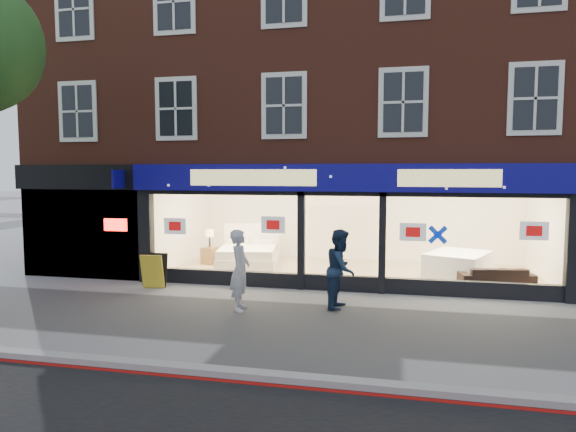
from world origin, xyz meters
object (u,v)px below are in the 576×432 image
(display_bed, at_px, (248,255))
(mattress_stack, at_px, (458,265))
(sofa, at_px, (496,277))
(pedestrian_blue, at_px, (341,269))
(pedestrian_grey, at_px, (240,270))
(a_board, at_px, (154,271))

(display_bed, xyz_separation_m, mattress_stack, (6.33, -0.49, 0.01))
(sofa, bearing_deg, pedestrian_blue, 23.30)
(mattress_stack, bearing_deg, display_bed, 175.59)
(pedestrian_grey, height_order, pedestrian_blue, pedestrian_grey)
(mattress_stack, relative_size, pedestrian_blue, 1.25)
(mattress_stack, relative_size, sofa, 1.22)
(mattress_stack, height_order, pedestrian_grey, pedestrian_grey)
(pedestrian_blue, bearing_deg, display_bed, 47.22)
(a_board, bearing_deg, display_bed, 56.77)
(pedestrian_grey, relative_size, pedestrian_blue, 1.01)
(mattress_stack, xyz_separation_m, pedestrian_blue, (-2.91, -3.53, 0.44))
(sofa, distance_m, pedestrian_blue, 4.53)
(mattress_stack, distance_m, a_board, 8.42)
(display_bed, relative_size, sofa, 1.34)
(display_bed, bearing_deg, sofa, -21.82)
(a_board, height_order, pedestrian_grey, pedestrian_grey)
(a_board, bearing_deg, pedestrian_grey, -33.49)
(a_board, bearing_deg, sofa, 5.18)
(sofa, distance_m, a_board, 8.98)
(sofa, distance_m, pedestrian_grey, 6.75)
(display_bed, height_order, a_board, display_bed)
(display_bed, distance_m, pedestrian_blue, 5.30)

